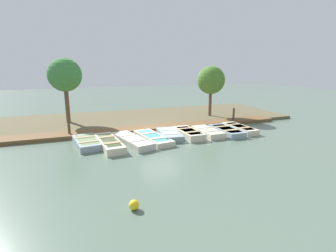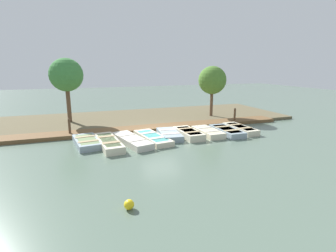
# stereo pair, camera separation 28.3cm
# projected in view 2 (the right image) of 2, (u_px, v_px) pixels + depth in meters

# --- Properties ---
(ground_plane) EXTENTS (80.00, 80.00, 0.00)m
(ground_plane) POSITION_uv_depth(u_px,v_px,m) (161.00, 134.00, 17.22)
(ground_plane) COLOR #566B5B
(shore_bank) EXTENTS (8.00, 24.00, 0.22)m
(shore_bank) POSITION_uv_depth(u_px,v_px,m) (142.00, 118.00, 21.79)
(shore_bank) COLOR brown
(shore_bank) RESTS_ON ground_plane
(dock_walkway) EXTENTS (1.50, 19.37, 0.24)m
(dock_walkway) POSITION_uv_depth(u_px,v_px,m) (155.00, 128.00, 18.40)
(dock_walkway) COLOR brown
(dock_walkway) RESTS_ON ground_plane
(rowboat_0) EXTENTS (2.92, 1.59, 0.38)m
(rowboat_0) POSITION_uv_depth(u_px,v_px,m) (87.00, 142.00, 14.77)
(rowboat_0) COLOR #8C9EA8
(rowboat_0) RESTS_ON ground_plane
(rowboat_1) EXTENTS (3.56, 1.30, 0.42)m
(rowboat_1) POSITION_uv_depth(u_px,v_px,m) (109.00, 143.00, 14.53)
(rowboat_1) COLOR beige
(rowboat_1) RESTS_ON ground_plane
(rowboat_2) EXTENTS (3.68, 1.84, 0.38)m
(rowboat_2) POSITION_uv_depth(u_px,v_px,m) (132.00, 140.00, 15.06)
(rowboat_2) COLOR beige
(rowboat_2) RESTS_ON ground_plane
(rowboat_3) EXTENTS (3.56, 1.62, 0.33)m
(rowboat_3) POSITION_uv_depth(u_px,v_px,m) (153.00, 138.00, 15.71)
(rowboat_3) COLOR beige
(rowboat_3) RESTS_ON ground_plane
(rowboat_4) EXTENTS (2.74, 1.42, 0.38)m
(rowboat_4) POSITION_uv_depth(u_px,v_px,m) (169.00, 134.00, 16.35)
(rowboat_4) COLOR #8C9EA8
(rowboat_4) RESTS_ON ground_plane
(rowboat_5) EXTENTS (2.70, 1.11, 0.44)m
(rowboat_5) POSITION_uv_depth(u_px,v_px,m) (189.00, 133.00, 16.50)
(rowboat_5) COLOR beige
(rowboat_5) RESTS_ON ground_plane
(rowboat_6) EXTENTS (2.65, 1.17, 0.40)m
(rowboat_6) POSITION_uv_depth(u_px,v_px,m) (208.00, 132.00, 16.91)
(rowboat_6) COLOR beige
(rowboat_6) RESTS_ON ground_plane
(rowboat_7) EXTENTS (2.89, 1.16, 0.39)m
(rowboat_7) POSITION_uv_depth(u_px,v_px,m) (227.00, 131.00, 17.19)
(rowboat_7) COLOR #8C9EA8
(rowboat_7) RESTS_ON ground_plane
(rowboat_8) EXTENTS (2.92, 1.05, 0.39)m
(rowboat_8) POSITION_uv_depth(u_px,v_px,m) (240.00, 129.00, 17.78)
(rowboat_8) COLOR beige
(rowboat_8) RESTS_ON ground_plane
(mooring_post_near) EXTENTS (0.15, 0.15, 1.19)m
(mooring_post_near) POSITION_uv_depth(u_px,v_px,m) (70.00, 128.00, 16.35)
(mooring_post_near) COLOR brown
(mooring_post_near) RESTS_ON ground_plane
(mooring_post_far) EXTENTS (0.15, 0.15, 1.19)m
(mooring_post_far) POSITION_uv_depth(u_px,v_px,m) (235.00, 116.00, 20.29)
(mooring_post_far) COLOR brown
(mooring_post_far) RESTS_ON ground_plane
(buoy) EXTENTS (0.32, 0.32, 0.32)m
(buoy) POSITION_uv_depth(u_px,v_px,m) (129.00, 205.00, 8.15)
(buoy) COLOR yellow
(buoy) RESTS_ON ground_plane
(park_tree_far_left) EXTENTS (2.43, 2.43, 4.94)m
(park_tree_far_left) POSITION_uv_depth(u_px,v_px,m) (66.00, 75.00, 19.19)
(park_tree_far_left) COLOR brown
(park_tree_far_left) RESTS_ON ground_plane
(park_tree_left) EXTENTS (2.31, 2.31, 4.37)m
(park_tree_left) POSITION_uv_depth(u_px,v_px,m) (212.00, 80.00, 21.65)
(park_tree_left) COLOR brown
(park_tree_left) RESTS_ON ground_plane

